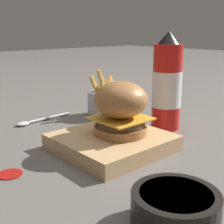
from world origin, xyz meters
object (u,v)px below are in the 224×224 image
object	(u,v)px
spoon	(34,121)
serving_board	(112,142)
ketchup_bottle	(167,85)
burger	(121,108)
side_bowl	(175,208)
fries_basket	(105,103)

from	to	relation	value
spoon	serving_board	bearing A→B (deg)	92.54
spoon	ketchup_bottle	bearing A→B (deg)	127.72
burger	side_bowl	xyz separation A→B (m)	(-0.25, 0.13, -0.06)
fries_basket	side_bowl	xyz separation A→B (m)	(-0.47, 0.28, -0.01)
burger	fries_basket	world-z (taller)	burger
burger	ketchup_bottle	world-z (taller)	ketchup_bottle
fries_basket	side_bowl	world-z (taller)	fries_basket
serving_board	burger	size ratio (longest dim) A/B	1.92
serving_board	spoon	distance (m)	0.29
fries_basket	spoon	xyz separation A→B (m)	(0.07, 0.19, -0.03)
spoon	burger	bearing A→B (deg)	96.01
fries_basket	serving_board	bearing A→B (deg)	143.00
serving_board	side_bowl	world-z (taller)	side_bowl
serving_board	burger	distance (m)	0.08
burger	spoon	distance (m)	0.31
ketchup_bottle	serving_board	bearing A→B (deg)	95.71
serving_board	spoon	bearing A→B (deg)	6.30
side_bowl	spoon	world-z (taller)	side_bowl
burger	fries_basket	bearing A→B (deg)	-33.00
side_bowl	ketchup_bottle	bearing A→B (deg)	-49.30
ketchup_bottle	side_bowl	bearing A→B (deg)	130.70
serving_board	burger	bearing A→B (deg)	-108.31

